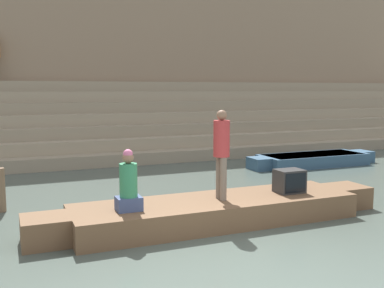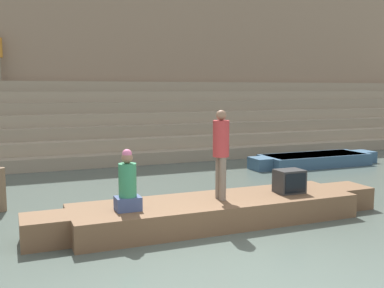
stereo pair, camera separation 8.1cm
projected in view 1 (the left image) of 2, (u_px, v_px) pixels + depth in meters
ground_plane at (265, 276)px, 6.03m from camera, size 120.00×120.00×0.00m
ghat_steps at (96, 129)px, 16.84m from camera, size 36.00×4.41×2.79m
back_wall at (84, 44)px, 18.42m from camera, size 34.20×1.28×8.68m
rowboat_main at (217, 210)px, 8.41m from camera, size 6.89×1.56×0.45m
person_standing at (221, 148)px, 8.26m from camera, size 0.30×0.30×1.66m
person_rowing at (128, 186)px, 7.55m from camera, size 0.42×0.33×1.05m
tv_set at (290, 181)px, 8.89m from camera, size 0.54×0.43×0.46m
moored_boat_shore at (313, 159)px, 14.71m from camera, size 4.63×1.32×0.38m
mooring_post at (1, 190)px, 9.13m from camera, size 0.18×0.18×0.90m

